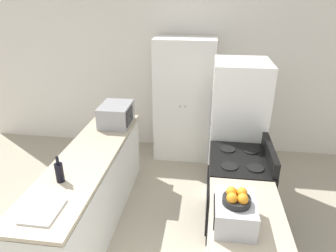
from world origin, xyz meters
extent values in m
cube|color=silver|center=(0.00, 3.41, 1.30)|extent=(7.00, 0.06, 2.60)
cube|color=silver|center=(-0.81, 1.31, 0.41)|extent=(0.58, 2.36, 0.83)
cube|color=#B7A88E|center=(-0.81, 1.31, 0.88)|extent=(0.60, 2.41, 0.04)
cube|color=#B7A88E|center=(0.81, 0.58, 0.88)|extent=(0.60, 0.97, 0.04)
cube|color=white|center=(0.09, 3.08, 0.95)|extent=(0.91, 0.56, 1.91)
sphere|color=#B2B2B7|center=(0.05, 2.79, 0.95)|extent=(0.03, 0.03, 0.03)
sphere|color=#B2B2B7|center=(0.13, 2.79, 0.95)|extent=(0.03, 0.03, 0.03)
cube|color=black|center=(0.83, 1.46, 0.45)|extent=(0.64, 0.76, 0.90)
cube|color=black|center=(0.51, 1.46, 0.34)|extent=(0.02, 0.67, 0.49)
cube|color=black|center=(1.12, 1.46, 0.98)|extent=(0.06, 0.72, 0.16)
cylinder|color=black|center=(0.71, 1.28, 0.91)|extent=(0.17, 0.17, 0.01)
cylinder|color=black|center=(0.71, 1.65, 0.91)|extent=(0.17, 0.17, 0.01)
cylinder|color=black|center=(0.96, 1.28, 0.91)|extent=(0.17, 0.17, 0.01)
cylinder|color=black|center=(0.96, 1.65, 0.91)|extent=(0.17, 0.17, 0.01)
cube|color=white|center=(0.84, 2.24, 0.89)|extent=(0.66, 0.71, 1.77)
cylinder|color=gray|center=(0.50, 2.04, 0.97)|extent=(0.02, 0.02, 0.97)
cube|color=#939399|center=(-0.73, 2.16, 1.04)|extent=(0.38, 0.49, 0.28)
cube|color=black|center=(-0.54, 2.13, 1.04)|extent=(0.01, 0.30, 0.20)
cylinder|color=black|center=(-0.87, 0.82, 0.99)|extent=(0.08, 0.08, 0.19)
cylinder|color=black|center=(-0.87, 0.82, 1.12)|extent=(0.03, 0.03, 0.07)
cube|color=#B2B2B7|center=(0.69, 0.46, 1.01)|extent=(0.30, 0.38, 0.21)
cube|color=black|center=(0.54, 0.46, 1.01)|extent=(0.01, 0.27, 0.13)
cylinder|color=black|center=(0.69, 0.44, 1.14)|extent=(0.21, 0.21, 0.05)
sphere|color=orange|center=(0.73, 0.48, 1.18)|extent=(0.08, 0.08, 0.08)
sphere|color=orange|center=(0.66, 0.48, 1.18)|extent=(0.08, 0.08, 0.08)
sphere|color=orange|center=(0.66, 0.40, 1.18)|extent=(0.08, 0.08, 0.08)
sphere|color=orange|center=(0.73, 0.40, 1.18)|extent=(0.08, 0.08, 0.08)
cube|color=silver|center=(-0.81, 0.39, 0.91)|extent=(0.26, 0.32, 0.02)
camera|label=1|loc=(0.44, -1.36, 2.52)|focal=32.00mm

